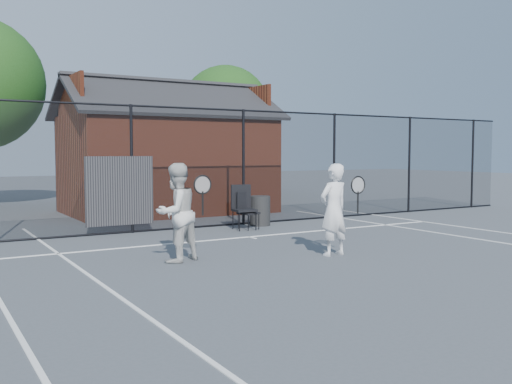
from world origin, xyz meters
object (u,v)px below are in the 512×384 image
player_back (176,212)px  waste_bin (260,211)px  player_front (334,210)px  chair_right (244,208)px  clubhouse (167,161)px  chair_left (249,211)px

player_back → waste_bin: size_ratio=2.23×
waste_bin → player_back: bearing=-137.8°
player_front → chair_right: 3.87m
clubhouse → chair_left: 5.04m
chair_left → chair_right: 0.15m
player_back → chair_left: (3.13, 2.92, -0.41)m
player_front → player_back: (-2.70, 0.93, 0.01)m
player_back → chair_right: size_ratio=1.60×
player_front → player_back: bearing=161.1°
chair_right → waste_bin: size_ratio=1.40×
chair_left → chair_right: (-0.12, 0.00, 0.09)m
chair_left → waste_bin: 0.81m
clubhouse → chair_right: size_ratio=6.08×
player_back → chair_right: 4.21m
player_front → chair_right: player_front is taller
clubhouse → waste_bin: size_ratio=8.49×
player_front → player_back: 2.86m
chair_left → waste_bin: bearing=25.2°
chair_right → clubhouse: bearing=96.7°
clubhouse → chair_right: (0.01, -4.90, -1.07)m
player_back → chair_right: bearing=44.1°
chair_left → waste_bin: (0.64, 0.50, -0.06)m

